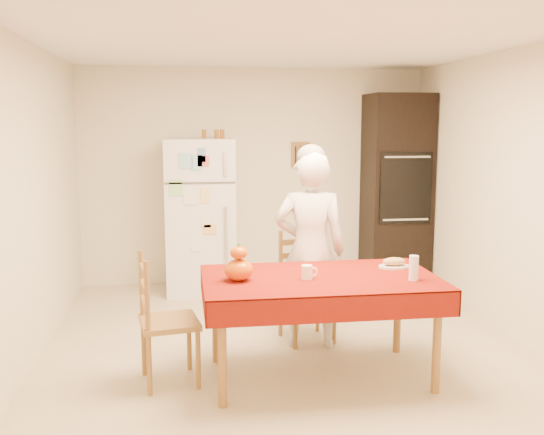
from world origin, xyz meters
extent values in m
plane|color=#C0B08A|center=(0.00, 0.00, 0.00)|extent=(4.50, 4.50, 0.00)
cube|color=beige|center=(0.00, 2.25, 1.25)|extent=(4.00, 0.02, 2.50)
cube|color=beige|center=(0.00, -2.25, 1.25)|extent=(4.00, 0.02, 2.50)
cube|color=beige|center=(-2.00, 0.00, 1.25)|extent=(0.02, 4.50, 2.50)
cube|color=beige|center=(2.00, 0.00, 1.25)|extent=(0.02, 4.50, 2.50)
cube|color=white|center=(0.00, 0.00, 2.50)|extent=(4.00, 4.50, 0.02)
cube|color=brown|center=(0.55, 2.23, 1.50)|extent=(0.22, 0.02, 0.30)
cube|color=white|center=(-0.65, 1.88, 0.85)|extent=(0.75, 0.70, 1.70)
cube|color=silver|center=(-0.39, 1.51, 1.45)|extent=(0.03, 0.03, 0.25)
cube|color=silver|center=(-0.39, 1.51, 0.70)|extent=(0.03, 0.03, 0.60)
cube|color=black|center=(1.63, 1.93, 1.10)|extent=(0.70, 0.60, 2.20)
cube|color=black|center=(1.63, 1.62, 1.15)|extent=(0.59, 0.02, 0.80)
cylinder|color=brown|center=(-0.59, -1.02, 0.35)|extent=(0.06, 0.06, 0.71)
cylinder|color=brown|center=(-0.59, -0.24, 0.35)|extent=(0.06, 0.06, 0.71)
cylinder|color=brown|center=(0.89, -1.02, 0.35)|extent=(0.06, 0.06, 0.71)
cylinder|color=brown|center=(0.89, -0.24, 0.35)|extent=(0.06, 0.06, 0.71)
cube|color=brown|center=(0.15, -0.63, 0.73)|extent=(1.60, 0.90, 0.04)
cube|color=#610F05|center=(0.15, -0.63, 0.76)|extent=(1.70, 1.00, 0.01)
cylinder|color=brown|center=(0.07, -0.06, 0.21)|extent=(0.04, 0.04, 0.43)
cylinder|color=brown|center=(0.00, 0.27, 0.21)|extent=(0.04, 0.04, 0.43)
cylinder|color=brown|center=(0.42, 0.01, 0.21)|extent=(0.04, 0.04, 0.43)
cylinder|color=brown|center=(0.35, 0.35, 0.21)|extent=(0.04, 0.04, 0.43)
cube|color=brown|center=(0.21, 0.14, 0.45)|extent=(0.49, 0.48, 0.04)
cube|color=brown|center=(0.18, 0.31, 0.70)|extent=(0.36, 0.10, 0.50)
cylinder|color=brown|center=(-0.74, -0.72, 0.21)|extent=(0.04, 0.04, 0.43)
cylinder|color=brown|center=(-1.08, -0.78, 0.21)|extent=(0.04, 0.04, 0.43)
cylinder|color=brown|center=(-0.80, -0.37, 0.21)|extent=(0.04, 0.04, 0.43)
cylinder|color=brown|center=(-1.14, -0.42, 0.21)|extent=(0.04, 0.04, 0.43)
cube|color=brown|center=(-0.94, -0.57, 0.45)|extent=(0.46, 0.48, 0.04)
cube|color=brown|center=(-1.11, -0.60, 0.70)|extent=(0.09, 0.36, 0.50)
imported|color=silver|center=(0.21, 0.01, 0.82)|extent=(0.66, 0.50, 1.64)
cylinder|color=white|center=(0.04, -0.68, 0.81)|extent=(0.08, 0.08, 0.10)
ellipsoid|color=#D75B05|center=(-0.45, -0.66, 0.84)|extent=(0.21, 0.21, 0.15)
ellipsoid|color=#EB4805|center=(-0.45, -0.66, 0.96)|extent=(0.12, 0.12, 0.09)
cylinder|color=white|center=(0.78, -0.82, 0.85)|extent=(0.07, 0.07, 0.18)
cylinder|color=silver|center=(0.77, -0.44, 0.77)|extent=(0.24, 0.24, 0.02)
ellipsoid|color=#957249|center=(0.77, -0.44, 0.81)|extent=(0.18, 0.10, 0.06)
cylinder|color=#8C5B19|center=(-0.58, 1.93, 1.75)|extent=(0.05, 0.05, 0.10)
cylinder|color=#94571B|center=(-0.45, 1.93, 1.75)|extent=(0.05, 0.05, 0.10)
cylinder|color=#93501A|center=(-0.39, 1.93, 1.75)|extent=(0.05, 0.05, 0.10)
camera|label=1|loc=(-0.81, -4.81, 1.85)|focal=40.00mm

